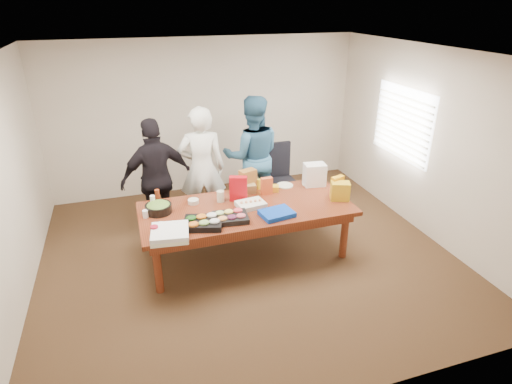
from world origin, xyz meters
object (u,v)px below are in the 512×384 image
object	(u,v)px
person_center	(202,169)
person_right	(252,156)
salad_bowl	(159,208)
office_chair	(281,180)
sheet_cake	(251,204)
conference_table	(247,231)

from	to	relation	value
person_center	person_right	world-z (taller)	person_right
salad_bowl	person_right	bearing A→B (deg)	33.47
salad_bowl	office_chair	bearing A→B (deg)	24.98
person_center	sheet_cake	bearing A→B (deg)	121.50
person_center	salad_bowl	xyz separation A→B (m)	(-0.74, -0.83, -0.15)
conference_table	person_right	bearing A→B (deg)	69.30
person_center	sheet_cake	xyz separation A→B (m)	(0.44, -1.03, -0.17)
sheet_cake	salad_bowl	bearing A→B (deg)	162.11
conference_table	person_center	size ratio (longest dim) A/B	1.47
conference_table	office_chair	world-z (taller)	office_chair
person_right	salad_bowl	distance (m)	1.93
sheet_cake	salad_bowl	distance (m)	1.20
conference_table	salad_bowl	distance (m)	1.22
person_center	person_right	size ratio (longest dim) A/B	0.98
office_chair	salad_bowl	bearing A→B (deg)	-155.22
person_right	sheet_cake	xyz separation A→B (m)	(-0.42, -1.27, -0.19)
person_center	salad_bowl	distance (m)	1.12
conference_table	person_center	xyz separation A→B (m)	(-0.39, 1.02, 0.58)
office_chair	sheet_cake	size ratio (longest dim) A/B	2.95
sheet_cake	conference_table	bearing A→B (deg)	162.85
person_center	sheet_cake	size ratio (longest dim) A/B	5.23
conference_table	salad_bowl	xyz separation A→B (m)	(-1.13, 0.20, 0.43)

